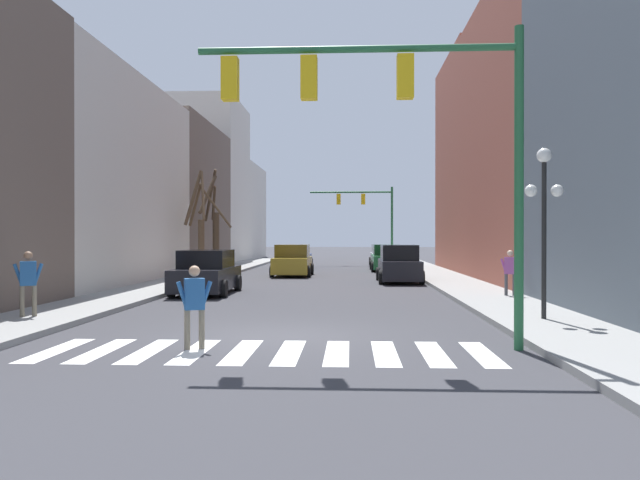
% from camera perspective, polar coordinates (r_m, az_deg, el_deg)
% --- Properties ---
extents(ground_plane, '(240.00, 240.00, 0.00)m').
position_cam_1_polar(ground_plane, '(13.82, -3.93, -8.79)').
color(ground_plane, '#38383D').
extents(sidewalk_right, '(2.60, 90.00, 0.15)m').
position_cam_1_polar(sidewalk_right, '(14.53, 22.25, -8.07)').
color(sidewalk_right, gray).
rests_on(sidewalk_right, ground_plane).
extents(building_row_left, '(6.00, 60.69, 13.52)m').
position_cam_1_polar(building_row_left, '(40.75, -14.80, 4.49)').
color(building_row_left, '#66564C').
rests_on(building_row_left, ground_plane).
extents(building_row_right, '(6.00, 37.62, 13.57)m').
position_cam_1_polar(building_row_right, '(28.66, 21.54, 8.92)').
color(building_row_right, '#515B66').
rests_on(building_row_right, ground_plane).
extents(crosswalk_stripes, '(8.55, 2.60, 0.01)m').
position_cam_1_polar(crosswalk_stripes, '(12.01, -4.98, -10.16)').
color(crosswalk_stripes, white).
rests_on(crosswalk_stripes, ground_plane).
extents(traffic_signal_near, '(6.32, 0.28, 6.24)m').
position_cam_1_polar(traffic_signal_near, '(12.43, 7.18, 11.56)').
color(traffic_signal_near, '#236038').
rests_on(traffic_signal_near, ground_plane).
extents(traffic_signal_far, '(6.52, 0.28, 6.09)m').
position_cam_1_polar(traffic_signal_far, '(49.02, 4.41, 2.90)').
color(traffic_signal_far, '#236038').
rests_on(traffic_signal_far, ground_plane).
extents(street_lamp_right_corner, '(0.95, 0.36, 4.24)m').
position_cam_1_polar(street_lamp_right_corner, '(16.46, 19.80, 3.65)').
color(street_lamp_right_corner, black).
rests_on(street_lamp_right_corner, sidewalk_right).
extents(car_at_intersection, '(2.18, 4.37, 1.75)m').
position_cam_1_polar(car_at_intersection, '(34.74, -2.53, -1.96)').
color(car_at_intersection, '#A38423').
rests_on(car_at_intersection, ground_plane).
extents(car_parked_right_near, '(1.98, 4.88, 1.59)m').
position_cam_1_polar(car_parked_right_near, '(43.58, -2.09, -1.59)').
color(car_parked_right_near, navy).
rests_on(car_parked_right_near, ground_plane).
extents(car_parked_left_far, '(2.08, 4.52, 1.80)m').
position_cam_1_polar(car_parked_left_far, '(30.13, 7.25, -2.28)').
color(car_parked_left_far, black).
rests_on(car_parked_left_far, ground_plane).
extents(car_driving_toward_lane, '(2.13, 4.57, 1.68)m').
position_cam_1_polar(car_driving_toward_lane, '(24.24, -10.34, -3.02)').
color(car_driving_toward_lane, black).
rests_on(car_driving_toward_lane, ground_plane).
extents(car_parked_left_near, '(2.10, 4.84, 1.69)m').
position_cam_1_polar(car_parked_left_near, '(40.11, 6.13, -1.70)').
color(car_parked_left_near, '#236B38').
rests_on(car_parked_left_near, ground_plane).
extents(car_driving_away_lane, '(1.96, 4.82, 1.61)m').
position_cam_1_polar(car_driving_away_lane, '(46.33, 5.77, -1.47)').
color(car_driving_away_lane, silver).
rests_on(car_driving_away_lane, ground_plane).
extents(pedestrian_on_left_sidewalk, '(0.68, 0.34, 1.63)m').
position_cam_1_polar(pedestrian_on_left_sidewalk, '(12.37, -11.41, -5.38)').
color(pedestrian_on_left_sidewalk, '#7A705B').
rests_on(pedestrian_on_left_sidewalk, ground_plane).
extents(pedestrian_on_right_sidewalk, '(0.68, 0.40, 1.66)m').
position_cam_1_polar(pedestrian_on_right_sidewalk, '(17.55, -25.12, -3.16)').
color(pedestrian_on_right_sidewalk, '#7A705B').
rests_on(pedestrian_on_right_sidewalk, sidewalk_left).
extents(pedestrian_near_right_corner, '(0.64, 0.36, 1.57)m').
position_cam_1_polar(pedestrian_near_right_corner, '(22.52, 16.99, -2.53)').
color(pedestrian_near_right_corner, '#4C4C51').
rests_on(pedestrian_near_right_corner, sidewalk_right).
extents(street_tree_right_mid, '(1.22, 3.38, 6.07)m').
position_cam_1_polar(street_tree_right_mid, '(37.55, -9.67, 1.22)').
color(street_tree_right_mid, '#473828').
rests_on(street_tree_right_mid, sidewalk_left).
extents(street_tree_right_near, '(2.51, 2.55, 5.63)m').
position_cam_1_polar(street_tree_right_near, '(34.18, -10.87, 1.17)').
color(street_tree_right_near, brown).
rests_on(street_tree_right_near, sidewalk_left).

